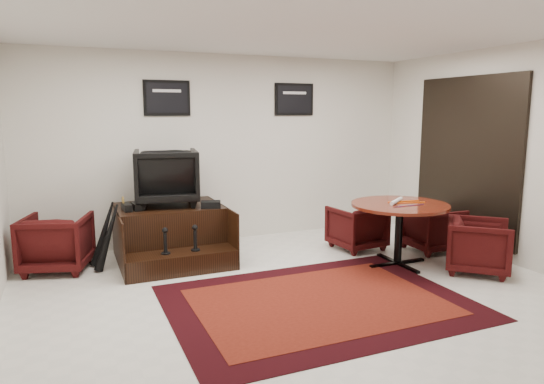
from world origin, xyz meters
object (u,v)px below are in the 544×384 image
at_px(armchair_side, 57,240).
at_px(table_chair_window, 433,226).
at_px(shine_chair, 166,174).
at_px(table_chair_back, 357,225).
at_px(table_chair_corner, 479,243).
at_px(meeting_table, 400,211).
at_px(shine_podium, 171,235).

height_order(armchair_side, table_chair_window, armchair_side).
distance_m(shine_chair, table_chair_window, 3.79).
xyz_separation_m(shine_chair, armchair_side, (-1.40, -0.08, -0.75)).
xyz_separation_m(table_chair_back, table_chair_window, (0.94, -0.50, 0.01)).
distance_m(table_chair_window, table_chair_corner, 0.99).
height_order(shine_chair, meeting_table, shine_chair).
relative_size(shine_chair, table_chair_window, 1.20).
relative_size(shine_chair, table_chair_corner, 1.16).
height_order(table_chair_back, table_chair_corner, table_chair_corner).
bearing_deg(table_chair_back, armchair_side, -14.82).
bearing_deg(shine_chair, table_chair_corner, 156.39).
relative_size(armchair_side, table_chair_window, 1.11).
distance_m(table_chair_back, table_chair_corner, 1.68).
height_order(armchair_side, table_chair_back, armchair_side).
distance_m(meeting_table, table_chair_back, 0.92).
height_order(meeting_table, table_chair_window, meeting_table).
relative_size(meeting_table, table_chair_window, 1.75).
distance_m(armchair_side, table_chair_window, 5.04).
relative_size(shine_chair, armchair_side, 1.08).
xyz_separation_m(armchair_side, meeting_table, (4.05, -1.47, 0.32)).
distance_m(shine_chair, table_chair_back, 2.78).
distance_m(table_chair_back, table_chair_window, 1.07).
xyz_separation_m(shine_chair, meeting_table, (2.65, -1.55, -0.43)).
bearing_deg(armchair_side, table_chair_window, -176.42).
bearing_deg(shine_podium, armchair_side, 177.26).
distance_m(shine_podium, shine_chair, 0.82).
xyz_separation_m(armchair_side, table_chair_back, (3.97, -0.63, -0.04)).
bearing_deg(meeting_table, table_chair_window, 22.08).
relative_size(armchair_side, table_chair_back, 1.12).
xyz_separation_m(shine_chair, table_chair_corner, (3.37, -2.17, -0.77)).
relative_size(shine_podium, table_chair_corner, 1.96).
distance_m(armchair_side, table_chair_corner, 5.21).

